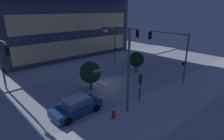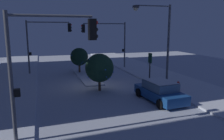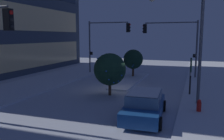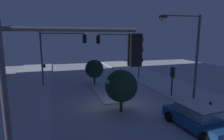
% 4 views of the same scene
% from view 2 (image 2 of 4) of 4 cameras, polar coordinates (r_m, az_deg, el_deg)
% --- Properties ---
extents(ground, '(52.00, 52.00, 0.00)m').
position_cam_2_polar(ground, '(19.90, -3.81, -4.63)').
color(ground, silver).
extents(curb_strip_near, '(52.00, 5.20, 0.14)m').
position_cam_2_polar(curb_strip_near, '(22.98, 15.33, -2.74)').
color(curb_strip_near, silver).
rests_on(curb_strip_near, ground).
extents(curb_strip_far, '(52.00, 5.20, 0.14)m').
position_cam_2_polar(curb_strip_far, '(19.58, -26.55, -5.81)').
color(curb_strip_far, silver).
rests_on(curb_strip_far, ground).
extents(median_strip, '(9.00, 1.80, 0.14)m').
position_cam_2_polar(median_strip, '(24.65, -6.75, -1.54)').
color(median_strip, silver).
rests_on(median_strip, ground).
extents(car_near, '(4.63, 2.34, 1.49)m').
position_cam_2_polar(car_near, '(16.62, 12.21, -5.39)').
color(car_near, '#19478C').
rests_on(car_near, ground).
extents(traffic_light_corner_far_left, '(0.32, 4.08, 5.98)m').
position_cam_2_polar(traffic_light_corner_far_left, '(10.46, -16.62, 3.95)').
color(traffic_light_corner_far_left, '#565960').
rests_on(traffic_light_corner_far_left, ground).
extents(traffic_light_corner_far_right, '(0.32, 5.10, 6.14)m').
position_cam_2_polar(traffic_light_corner_far_right, '(26.76, -16.77, 8.08)').
color(traffic_light_corner_far_right, '#565960').
rests_on(traffic_light_corner_far_right, ground).
extents(traffic_light_corner_near_right, '(0.32, 5.83, 6.04)m').
position_cam_2_polar(traffic_light_corner_near_right, '(28.59, -1.01, 8.61)').
color(traffic_light_corner_near_right, '#565960').
rests_on(traffic_light_corner_near_right, ground).
extents(street_lamp_arched, '(0.56, 3.47, 7.27)m').
position_cam_2_polar(street_lamp_arched, '(19.95, 11.89, 9.17)').
color(street_lamp_arched, '#565960').
rests_on(street_lamp_arched, ground).
extents(fire_hydrant, '(0.48, 0.26, 0.84)m').
position_cam_2_polar(fire_hydrant, '(19.64, 16.62, -4.06)').
color(fire_hydrant, red).
rests_on(fire_hydrant, ground).
extents(parking_info_sign, '(0.55, 0.14, 2.85)m').
position_cam_2_polar(parking_info_sign, '(22.36, 9.74, 1.71)').
color(parking_info_sign, black).
rests_on(parking_info_sign, ground).
extents(decorated_tree_median, '(2.46, 2.41, 3.19)m').
position_cam_2_polar(decorated_tree_median, '(18.63, -3.26, 0.54)').
color(decorated_tree_median, '#473323').
rests_on(decorated_tree_median, ground).
extents(decorated_tree_left_of_median, '(2.09, 2.09, 3.02)m').
position_cam_2_polar(decorated_tree_left_of_median, '(26.29, -8.44, 3.37)').
color(decorated_tree_left_of_median, '#473323').
rests_on(decorated_tree_left_of_median, ground).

